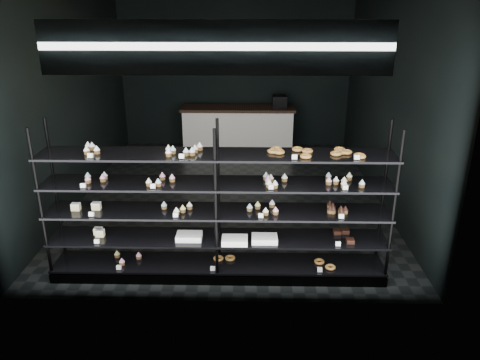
{
  "coord_description": "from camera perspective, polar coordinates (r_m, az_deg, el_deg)",
  "views": [
    {
      "loc": [
        0.31,
        -7.39,
        3.19
      ],
      "look_at": [
        0.2,
        -1.9,
        1.03
      ],
      "focal_mm": 35.0,
      "sensor_mm": 36.0,
      "label": 1
    }
  ],
  "objects": [
    {
      "name": "display_shelf",
      "position": [
        5.58,
        -3.02,
        -5.91
      ],
      "size": [
        4.0,
        0.5,
        1.91
      ],
      "color": "black",
      "rests_on": "room"
    },
    {
      "name": "service_counter",
      "position": [
        10.25,
        -0.17,
        6.28
      ],
      "size": [
        2.44,
        0.65,
        1.23
      ],
      "color": "white",
      "rests_on": "room"
    },
    {
      "name": "pendant_lamp",
      "position": [
        6.16,
        -8.09,
        14.37
      ],
      "size": [
        0.35,
        0.35,
        0.9
      ],
      "color": "black",
      "rests_on": "room"
    },
    {
      "name": "room",
      "position": [
        7.56,
        -1.26,
        9.33
      ],
      "size": [
        5.01,
        6.01,
        3.2
      ],
      "color": "black",
      "rests_on": "ground"
    },
    {
      "name": "signage",
      "position": [
        4.49,
        -2.97,
        15.8
      ],
      "size": [
        3.3,
        0.05,
        0.5
      ],
      "color": "#0D1941",
      "rests_on": "room"
    }
  ]
}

